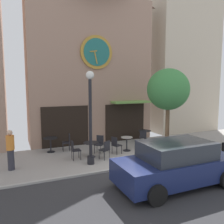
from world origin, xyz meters
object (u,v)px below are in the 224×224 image
cafe_table_rightmost (91,146)px  cafe_chair_near_tree (143,136)px  cafe_table_center (127,142)px  pedestrian_orange (10,150)px  cafe_chair_left_end (74,149)px  cafe_chair_facing_wall (99,143)px  parked_car_navy (176,164)px  street_lamp (90,118)px  cafe_table_near_curb (51,142)px  cafe_chair_outer (106,148)px  cafe_chair_facing_street (68,141)px  street_tree (168,90)px  cafe_chair_by_entrance (116,144)px  cafe_table_near_door (145,134)px

cafe_table_rightmost → cafe_chair_near_tree: cafe_chair_near_tree is taller
cafe_table_center → pedestrian_orange: 5.69m
cafe_table_rightmost → cafe_chair_left_end: bearing=-176.9°
cafe_chair_facing_wall → pedestrian_orange: pedestrian_orange is taller
pedestrian_orange → parked_car_navy: size_ratio=0.39×
cafe_table_center → pedestrian_orange: size_ratio=0.45×
street_lamp → cafe_chair_near_tree: (3.78, 1.81, -1.55)m
cafe_table_near_curb → cafe_chair_facing_wall: bearing=-26.4°
cafe_chair_facing_wall → cafe_chair_outer: bearing=-95.9°
cafe_table_center → cafe_chair_facing_wall: size_ratio=0.83×
cafe_table_rightmost → cafe_chair_facing_street: size_ratio=0.83×
cafe_table_rightmost → parked_car_navy: 4.50m
cafe_chair_left_end → cafe_chair_facing_street: size_ratio=1.00×
street_tree → parked_car_navy: (-1.93, -3.07, -2.49)m
cafe_table_rightmost → cafe_chair_left_end: size_ratio=0.83×
cafe_chair_by_entrance → cafe_chair_outer: (-0.78, -0.55, 0.00)m
street_tree → cafe_chair_left_end: bearing=167.0°
cafe_chair_near_tree → cafe_table_near_door: bearing=51.1°
cafe_table_center → cafe_chair_outer: cafe_chair_outer is taller
cafe_table_near_curb → street_lamp: bearing=-62.4°
cafe_chair_outer → cafe_table_center: bearing=29.4°
cafe_table_near_door → cafe_chair_near_tree: bearing=-128.9°
cafe_table_center → cafe_chair_left_end: (-2.93, -0.33, 0.04)m
cafe_chair_left_end → cafe_chair_outer: size_ratio=1.00×
cafe_table_near_door → cafe_chair_facing_wall: cafe_chair_facing_wall is taller
cafe_chair_facing_wall → cafe_table_near_curb: bearing=153.6°
cafe_table_near_door → cafe_chair_left_end: cafe_chair_left_end is taller
cafe_chair_facing_street → pedestrian_orange: pedestrian_orange is taller
cafe_chair_near_tree → parked_car_navy: size_ratio=0.21×
cafe_table_near_curb → cafe_chair_facing_wall: 2.56m
street_lamp → cafe_chair_facing_street: size_ratio=4.54×
street_lamp → cafe_chair_left_end: street_lamp is taller
cafe_chair_by_entrance → cafe_table_center: bearing=22.8°
cafe_table_center → cafe_table_near_door: size_ratio=0.99×
cafe_table_near_curb → parked_car_navy: (3.38, -5.81, 0.22)m
cafe_table_rightmost → parked_car_navy: (1.72, -4.15, 0.23)m
cafe_table_center → pedestrian_orange: (-5.65, -0.56, 0.37)m
street_tree → cafe_table_rightmost: (-3.64, 1.08, -2.72)m
cafe_table_center → cafe_chair_near_tree: size_ratio=0.83×
cafe_chair_facing_street → pedestrian_orange: bearing=-146.3°
cafe_chair_left_end → cafe_chair_facing_wall: bearing=21.3°
street_lamp → cafe_table_near_door: (4.29, 2.45, -1.55)m
cafe_table_near_curb → pedestrian_orange: (-1.89, -1.94, 0.32)m
cafe_chair_facing_street → cafe_chair_facing_wall: bearing=-36.4°
street_tree → cafe_chair_facing_street: (-4.44, 2.65, -2.72)m
cafe_chair_outer → cafe_chair_left_end: bearing=157.4°
cafe_table_center → cafe_chair_facing_wall: 1.48m
cafe_chair_outer → parked_car_navy: (1.21, -3.54, 0.23)m
cafe_chair_outer → cafe_chair_facing_street: (-1.30, 2.17, 0.00)m
street_lamp → cafe_chair_outer: size_ratio=4.54×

